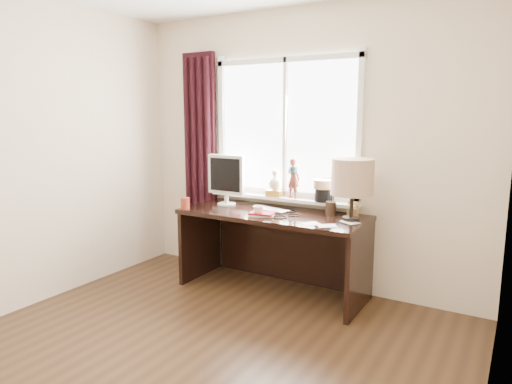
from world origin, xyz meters
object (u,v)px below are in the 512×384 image
Objects in this scene: mug at (258,211)px; table_lamp at (352,178)px; laptop at (273,210)px; red_cup at (185,203)px; monitor at (226,177)px; desk at (277,236)px.

mug is 0.86m from table_lamp.
mug reaches higher than laptop.
table_lamp is at bearing 12.93° from red_cup.
red_cup is 0.21× the size of table_lamp.
mug is at bearing -162.08° from table_lamp.
monitor is 0.94× the size of table_lamp.
mug is 0.63m from monitor.
table_lamp is at bearing -2.86° from desk.
red_cup is (-0.74, -0.10, 0.01)m from mug.
table_lamp is at bearing -0.86° from monitor.
table_lamp reaches higher than red_cup.
mug is at bearing -84.10° from laptop.
desk is at bearing 81.51° from mug.
red_cup reaches higher than laptop.
red_cup is 0.06× the size of desk.
red_cup is 0.48m from monitor.
laptop is 0.62× the size of monitor.
table_lamp reaches higher than mug.
mug is at bearing -26.97° from monitor.
red_cup is 0.92m from desk.
monitor reaches higher than red_cup.
monitor is at bearing -171.39° from laptop.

